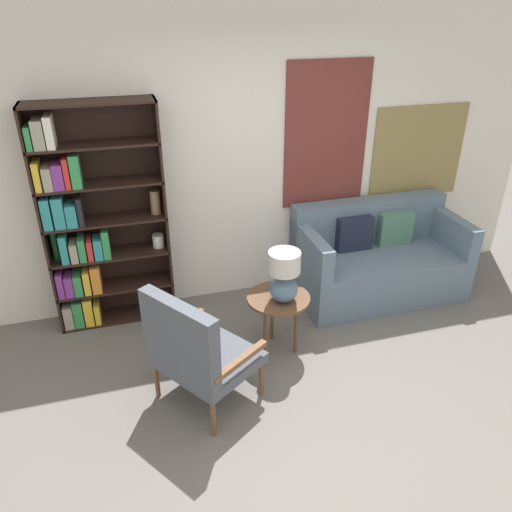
{
  "coord_description": "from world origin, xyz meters",
  "views": [
    {
      "loc": [
        -0.98,
        -2.3,
        2.72
      ],
      "look_at": [
        -0.01,
        1.02,
        0.9
      ],
      "focal_mm": 35.0,
      "sensor_mm": 36.0,
      "label": 1
    }
  ],
  "objects_px": {
    "armchair": "(194,349)",
    "side_table": "(278,303)",
    "couch": "(377,260)",
    "bookshelf": "(89,227)",
    "table_lamp": "(284,276)"
  },
  "relations": [
    {
      "from": "armchair",
      "to": "side_table",
      "type": "xyz_separation_m",
      "value": [
        0.78,
        0.46,
        -0.05
      ]
    },
    {
      "from": "armchair",
      "to": "side_table",
      "type": "bearing_deg",
      "value": 30.55
    },
    {
      "from": "armchair",
      "to": "couch",
      "type": "distance_m",
      "value": 2.32
    },
    {
      "from": "armchair",
      "to": "couch",
      "type": "bearing_deg",
      "value": 28.36
    },
    {
      "from": "armchair",
      "to": "couch",
      "type": "relative_size",
      "value": 0.59
    },
    {
      "from": "bookshelf",
      "to": "couch",
      "type": "xyz_separation_m",
      "value": [
        2.68,
        -0.25,
        -0.6
      ]
    },
    {
      "from": "armchair",
      "to": "side_table",
      "type": "distance_m",
      "value": 0.9
    },
    {
      "from": "armchair",
      "to": "side_table",
      "type": "relative_size",
      "value": 1.8
    },
    {
      "from": "bookshelf",
      "to": "couch",
      "type": "height_order",
      "value": "bookshelf"
    },
    {
      "from": "bookshelf",
      "to": "side_table",
      "type": "distance_m",
      "value": 1.75
    },
    {
      "from": "armchair",
      "to": "couch",
      "type": "height_order",
      "value": "armchair"
    },
    {
      "from": "couch",
      "to": "side_table",
      "type": "xyz_separation_m",
      "value": [
        -1.26,
        -0.64,
        0.12
      ]
    },
    {
      "from": "side_table",
      "to": "table_lamp",
      "type": "height_order",
      "value": "table_lamp"
    },
    {
      "from": "table_lamp",
      "to": "armchair",
      "type": "bearing_deg",
      "value": -153.37
    },
    {
      "from": "couch",
      "to": "table_lamp",
      "type": "relative_size",
      "value": 3.73
    }
  ]
}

